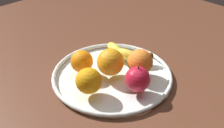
% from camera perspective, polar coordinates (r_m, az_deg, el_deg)
% --- Properties ---
extents(ground_plane, '(1.54, 1.54, 0.04)m').
position_cam_1_polar(ground_plane, '(0.83, 0.00, -3.92)').
color(ground_plane, brown).
extents(fruit_bowl, '(0.36, 0.36, 0.02)m').
position_cam_1_polar(fruit_bowl, '(0.81, 0.00, -2.28)').
color(fruit_bowl, white).
rests_on(fruit_bowl, ground_plane).
extents(banana, '(0.16, 0.09, 0.03)m').
position_cam_1_polar(banana, '(0.87, 3.23, 2.33)').
color(banana, yellow).
rests_on(banana, fruit_bowl).
extents(apple, '(0.07, 0.07, 0.08)m').
position_cam_1_polar(apple, '(0.72, 5.41, -3.19)').
color(apple, red).
rests_on(apple, fruit_bowl).
extents(orange_front_left, '(0.08, 0.08, 0.08)m').
position_cam_1_polar(orange_front_left, '(0.78, -0.34, 0.41)').
color(orange_front_left, orange).
rests_on(orange_front_left, fruit_bowl).
extents(orange_back_left, '(0.07, 0.07, 0.07)m').
position_cam_1_polar(orange_back_left, '(0.80, -6.37, 0.54)').
color(orange_back_left, orange).
rests_on(orange_back_left, fruit_bowl).
extents(orange_front_right, '(0.07, 0.07, 0.07)m').
position_cam_1_polar(orange_front_right, '(0.72, -4.91, -3.56)').
color(orange_front_right, orange).
rests_on(orange_front_right, fruit_bowl).
extents(orange_center, '(0.08, 0.08, 0.08)m').
position_cam_1_polar(orange_center, '(0.79, 5.92, 0.43)').
color(orange_center, orange).
rests_on(orange_center, fruit_bowl).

